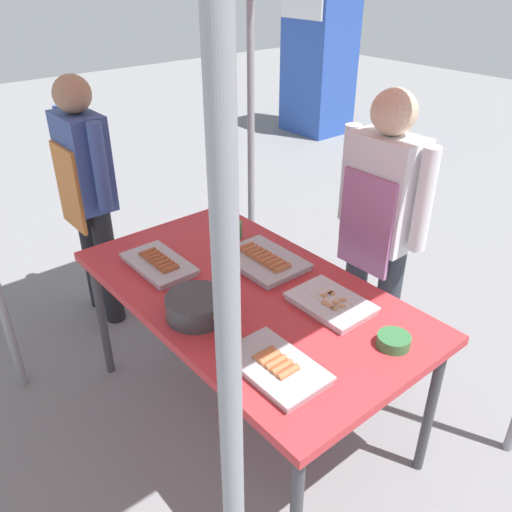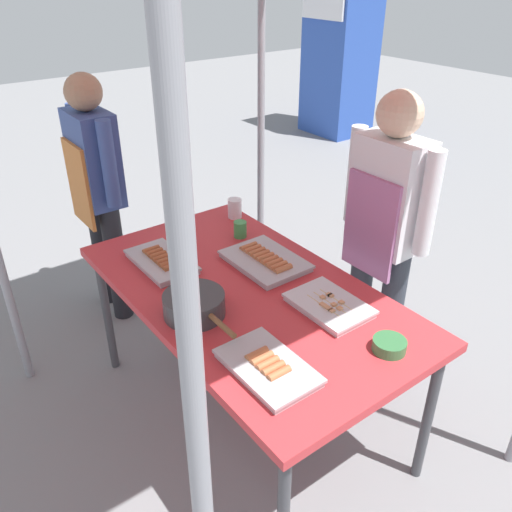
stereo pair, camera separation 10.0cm
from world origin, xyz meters
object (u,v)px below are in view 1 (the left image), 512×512
at_px(tray_pork_links, 263,260).
at_px(neighbor_stall_right, 319,52).
at_px(drink_cup_near_edge, 236,230).
at_px(tray_spring_rolls, 276,367).
at_px(tray_grilled_sausages, 159,264).
at_px(drink_cup_by_wok, 228,209).
at_px(customer_nearby, 87,186).
at_px(cooking_wok, 197,306).
at_px(tray_meat_skewers, 331,303).
at_px(vendor_woman, 380,220).
at_px(condiment_bowl, 394,341).
at_px(stall_table, 247,299).

distance_m(tray_pork_links, neighbor_stall_right, 4.83).
bearing_deg(drink_cup_near_edge, tray_spring_rolls, -29.99).
height_order(tray_grilled_sausages, drink_cup_by_wok, drink_cup_by_wok).
bearing_deg(customer_nearby, cooking_wok, -5.80).
bearing_deg(tray_grilled_sausages, drink_cup_by_wok, 111.06).
height_order(tray_meat_skewers, vendor_woman, vendor_woman).
bearing_deg(drink_cup_by_wok, cooking_wok, -44.92).
bearing_deg(customer_nearby, drink_cup_by_wok, 38.86).
distance_m(tray_meat_skewers, cooking_wok, 0.55).
bearing_deg(drink_cup_by_wok, neighbor_stall_right, 127.87).
xyz_separation_m(tray_grilled_sausages, neighbor_stall_right, (-2.90, 4.02, 0.21)).
bearing_deg(drink_cup_by_wok, vendor_woman, 26.79).
height_order(cooking_wok, vendor_woman, vendor_woman).
distance_m(tray_spring_rolls, vendor_woman, 1.07).
bearing_deg(tray_grilled_sausages, customer_nearby, 176.54).
distance_m(cooking_wok, drink_cup_by_wok, 0.93).
relative_size(cooking_wok, vendor_woman, 0.27).
height_order(tray_meat_skewers, cooking_wok, cooking_wok).
bearing_deg(tray_grilled_sausages, cooking_wok, -10.43).
relative_size(tray_pork_links, condiment_bowl, 3.11).
bearing_deg(neighbor_stall_right, tray_grilled_sausages, -54.19).
bearing_deg(vendor_woman, cooking_wok, 85.50).
bearing_deg(neighbor_stall_right, tray_pork_links, -48.68).
height_order(stall_table, tray_spring_rolls, tray_spring_rolls).
relative_size(stall_table, customer_nearby, 1.07).
relative_size(tray_pork_links, customer_nearby, 0.26).
xyz_separation_m(tray_pork_links, drink_cup_near_edge, (-0.30, 0.07, 0.02)).
bearing_deg(drink_cup_near_edge, cooking_wok, -50.49).
distance_m(cooking_wok, drink_cup_near_edge, 0.70).
bearing_deg(stall_table, cooking_wok, -84.87).
relative_size(tray_grilled_sausages, tray_pork_links, 0.96).
height_order(drink_cup_by_wok, customer_nearby, customer_nearby).
distance_m(stall_table, drink_cup_by_wok, 0.74).
bearing_deg(drink_cup_near_edge, stall_table, -32.03).
xyz_separation_m(condiment_bowl, vendor_woman, (-0.54, 0.57, 0.12)).
height_order(tray_meat_skewers, drink_cup_by_wok, drink_cup_by_wok).
relative_size(stall_table, tray_pork_links, 4.10).
bearing_deg(drink_cup_by_wok, stall_table, -30.79).
relative_size(cooking_wok, drink_cup_near_edge, 4.83).
distance_m(tray_meat_skewers, drink_cup_by_wok, 0.97).
bearing_deg(vendor_woman, tray_spring_rolls, 109.93).
xyz_separation_m(tray_spring_rolls, customer_nearby, (-1.75, 0.10, 0.10)).
bearing_deg(drink_cup_near_edge, tray_pork_links, -12.79).
xyz_separation_m(tray_spring_rolls, cooking_wok, (-0.44, -0.03, 0.03)).
xyz_separation_m(drink_cup_by_wok, customer_nearby, (-0.65, -0.52, 0.07)).
relative_size(tray_spring_rolls, neighbor_stall_right, 0.19).
height_order(tray_meat_skewers, customer_nearby, customer_nearby).
xyz_separation_m(tray_pork_links, condiment_bowl, (0.77, -0.02, 0.00)).
distance_m(stall_table, tray_pork_links, 0.24).
relative_size(tray_spring_rolls, cooking_wok, 0.89).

